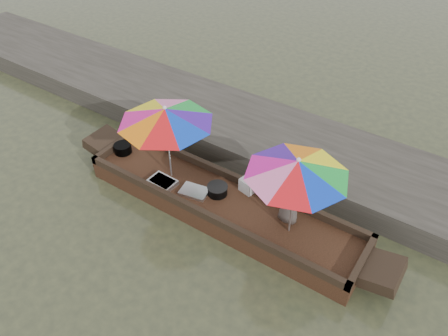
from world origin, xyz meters
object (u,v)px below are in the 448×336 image
Objects in this scene: tray_scallop at (194,192)px; umbrella_stern at (293,197)px; supply_bag at (248,185)px; cooking_pot at (123,148)px; tray_crayfish at (163,182)px; charcoal_grill at (217,190)px; boat_hull at (221,205)px; vendor at (290,199)px; umbrella_bow at (168,143)px.

umbrella_stern is (1.87, 0.15, 0.74)m from tray_scallop.
supply_bag is 1.34m from umbrella_stern.
cooking_pot is 1.35m from tray_crayfish.
charcoal_grill is 1.28× the size of supply_bag.
cooking_pot is 0.69× the size of tray_scallop.
cooking_pot is at bearing 179.81° from umbrella_stern.
tray_scallop is at bearing -4.73° from cooking_pot.
umbrella_stern reaches higher than boat_hull.
charcoal_grill is (-0.12, 0.07, 0.26)m from boat_hull.
cooking_pot is 3.88m from umbrella_stern.
vendor is at bearing 3.12° from cooking_pot.
supply_bag is at bearing 42.47° from charcoal_grill.
vendor is at bearing 9.74° from boat_hull.
vendor is at bearing 6.03° from charcoal_grill.
boat_hull is 3.14× the size of umbrella_bow.
vendor is (0.96, -0.24, 0.35)m from supply_bag.
cooking_pot is 1.46m from umbrella_bow.
boat_hull is 1.18m from tray_crayfish.
supply_bag reaches higher than cooking_pot.
umbrella_bow and umbrella_stern have the same top height.
umbrella_bow is at bearing -0.58° from cooking_pot.
tray_crayfish reaches higher than tray_scallop.
charcoal_grill is at bearing 30.77° from tray_scallop.
charcoal_grill is 1.24m from umbrella_bow.
umbrella_bow is at bearing 95.45° from tray_crayfish.
tray_crayfish is (-1.13, -0.29, 0.22)m from boat_hull.
supply_bag is 1.05m from vendor.
cooking_pot is at bearing 6.84° from vendor.
umbrella_bow is (-0.67, 0.15, 0.74)m from tray_scallop.
charcoal_grill is 0.37× the size of vendor.
umbrella_bow reaches higher than boat_hull.
cooking_pot is 0.22× the size of umbrella_stern.
umbrella_stern is (3.82, -0.01, 0.68)m from cooking_pot.
charcoal_grill is 1.44m from vendor.
umbrella_bow is at bearing 180.00° from boat_hull.
vendor is 0.39m from umbrella_stern.
charcoal_grill reaches higher than boat_hull.
vendor is at bearing -13.86° from supply_bag.
tray_scallop is at bearing -175.46° from umbrella_stern.
cooking_pot is 0.37× the size of vendor.
tray_scallop is 0.31× the size of umbrella_stern.
tray_crayfish is 1.60m from supply_bag.
cooking_pot is 1.96m from tray_scallop.
umbrella_stern is at bearing -22.46° from supply_bag.
umbrella_bow is 1.06× the size of umbrella_stern.
umbrella_bow is at bearing -162.72° from supply_bag.
tray_crayfish is 1.42× the size of charcoal_grill.
vendor is 0.59× the size of umbrella_stern.
umbrella_bow is at bearing 8.81° from vendor.
tray_crayfish is 0.30× the size of umbrella_bow.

